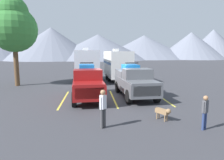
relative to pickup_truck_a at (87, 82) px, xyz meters
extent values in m
plane|color=#38383D|center=(1.86, 0.92, -1.20)|extent=(240.00, 240.00, 0.00)
cube|color=maroon|center=(0.01, -0.20, -0.26)|extent=(2.34, 5.52, 0.94)
cube|color=maroon|center=(0.14, -2.14, 0.25)|extent=(2.00, 1.63, 0.08)
cube|color=maroon|center=(0.04, -0.69, 0.59)|extent=(1.96, 1.52, 0.77)
cube|color=slate|center=(0.08, -1.25, 0.63)|extent=(1.76, 0.33, 0.57)
cube|color=maroon|center=(-0.08, 1.25, 0.47)|extent=(2.11, 2.61, 0.53)
cube|color=silver|center=(0.19, -2.87, -0.21)|extent=(1.69, 0.17, 0.66)
cylinder|color=black|center=(1.05, -1.97, -0.73)|extent=(0.34, 0.96, 0.94)
cylinder|color=black|center=(-0.78, -2.09, -0.73)|extent=(0.34, 0.96, 0.94)
cylinder|color=black|center=(0.81, 1.69, -0.73)|extent=(0.34, 0.96, 0.94)
cylinder|color=black|center=(-1.02, 1.57, -0.73)|extent=(0.34, 0.96, 0.94)
cube|color=blue|center=(-0.08, 1.25, 0.96)|extent=(1.19, 1.66, 0.45)
cylinder|color=black|center=(0.40, 0.74, 0.96)|extent=(0.21, 0.45, 0.44)
cylinder|color=black|center=(-0.49, 0.68, 0.96)|extent=(0.21, 0.45, 0.44)
cylinder|color=black|center=(0.33, 1.83, 0.96)|extent=(0.21, 0.45, 0.44)
cylinder|color=black|center=(-0.56, 1.77, 0.96)|extent=(0.21, 0.45, 0.44)
cube|color=black|center=(-0.05, 0.81, 1.34)|extent=(1.00, 0.14, 0.08)
cube|color=#595B60|center=(3.52, 0.25, -0.28)|extent=(2.43, 5.64, 0.91)
cube|color=#595B60|center=(3.65, -1.73, 0.22)|extent=(2.09, 1.67, 0.08)
cube|color=#595B60|center=(3.56, -0.24, 0.57)|extent=(2.04, 1.56, 0.78)
cube|color=slate|center=(3.59, -0.82, 0.61)|extent=(1.84, 0.34, 0.58)
cube|color=#595B60|center=(3.43, 1.74, 0.43)|extent=(2.20, 2.67, 0.50)
cube|color=silver|center=(3.70, -2.47, -0.23)|extent=(1.77, 0.18, 0.64)
cylinder|color=black|center=(4.60, -1.56, -0.74)|extent=(0.34, 0.95, 0.93)
cylinder|color=black|center=(2.69, -1.68, -0.74)|extent=(0.34, 0.95, 0.93)
cylinder|color=black|center=(4.35, 2.19, -0.74)|extent=(0.34, 0.95, 0.93)
cylinder|color=black|center=(2.45, 2.06, -0.74)|extent=(0.34, 0.95, 0.93)
cube|color=blue|center=(3.43, 1.74, 0.91)|extent=(1.25, 1.70, 0.45)
cylinder|color=black|center=(3.93, 1.21, 0.90)|extent=(0.21, 0.45, 0.44)
cylinder|color=black|center=(3.00, 1.15, 0.90)|extent=(0.21, 0.45, 0.44)
cylinder|color=black|center=(3.85, 2.33, 0.90)|extent=(0.21, 0.45, 0.44)
cylinder|color=black|center=(2.92, 2.27, 0.90)|extent=(0.21, 0.45, 0.44)
cube|color=black|center=(3.45, 1.28, 1.28)|extent=(1.04, 0.15, 0.08)
cube|color=gold|center=(-1.69, -0.03, -1.20)|extent=(0.12, 5.50, 0.01)
cube|color=gold|center=(1.86, -0.03, -1.20)|extent=(0.12, 5.50, 0.01)
cube|color=gold|center=(5.41, -0.03, -1.20)|extent=(0.12, 5.50, 0.01)
cube|color=silver|center=(-0.34, 8.32, 0.81)|extent=(2.89, 6.50, 2.97)
cube|color=brown|center=(-1.57, 8.24, 0.96)|extent=(0.44, 6.08, 0.24)
cube|color=silver|center=(-0.40, 9.27, 2.44)|extent=(0.65, 0.74, 0.30)
cube|color=#333333|center=(-0.08, 4.56, -0.88)|extent=(0.20, 1.21, 0.12)
cylinder|color=black|center=(0.84, 7.64, -0.82)|extent=(0.27, 0.77, 0.76)
cylinder|color=black|center=(-1.41, 7.48, -0.82)|extent=(0.27, 0.77, 0.76)
cylinder|color=black|center=(0.74, 9.16, -0.82)|extent=(0.27, 0.77, 0.76)
cylinder|color=black|center=(-1.52, 9.00, -0.82)|extent=(0.27, 0.77, 0.76)
cube|color=white|center=(3.22, 8.74, 0.76)|extent=(2.80, 6.20, 2.86)
cube|color=#4C6B99|center=(2.02, 8.66, 0.90)|extent=(0.42, 5.79, 0.24)
cube|color=silver|center=(3.16, 9.64, 2.34)|extent=(0.65, 0.74, 0.30)
cube|color=#333333|center=(3.47, 5.12, -0.88)|extent=(0.20, 1.21, 0.12)
cylinder|color=black|center=(4.37, 8.09, -0.82)|extent=(0.27, 0.77, 0.76)
cylinder|color=black|center=(2.18, 7.94, -0.82)|extent=(0.27, 0.77, 0.76)
cylinder|color=black|center=(4.27, 9.54, -0.82)|extent=(0.27, 0.77, 0.76)
cylinder|color=black|center=(2.08, 9.39, -0.82)|extent=(0.27, 0.77, 0.76)
cylinder|color=navy|center=(5.11, -6.40, -0.82)|extent=(0.11, 0.11, 0.77)
cylinder|color=navy|center=(5.25, -6.33, -0.82)|extent=(0.11, 0.11, 0.77)
cube|color=#4C4C51|center=(5.18, -6.36, -0.16)|extent=(0.28, 0.26, 0.54)
sphere|color=#9E704C|center=(5.18, -6.36, 0.22)|extent=(0.21, 0.21, 0.21)
cylinder|color=#4C4C51|center=(5.07, -6.42, -0.19)|extent=(0.09, 0.09, 0.49)
cylinder|color=#4C4C51|center=(5.29, -6.31, -0.19)|extent=(0.09, 0.09, 0.49)
cylinder|color=#3F3F42|center=(0.87, -5.65, -0.76)|extent=(0.13, 0.13, 0.88)
cylinder|color=#3F3F42|center=(0.75, -5.78, -0.76)|extent=(0.13, 0.13, 0.88)
cube|color=silver|center=(0.81, -5.72, -0.01)|extent=(0.32, 0.32, 0.62)
sphere|color=#9E704C|center=(0.81, -5.72, 0.42)|extent=(0.24, 0.24, 0.24)
cylinder|color=silver|center=(0.91, -5.62, -0.05)|extent=(0.10, 0.10, 0.56)
cylinder|color=silver|center=(0.71, -5.82, -0.05)|extent=(0.10, 0.10, 0.56)
cube|color=olive|center=(3.78, -4.95, -0.75)|extent=(0.59, 0.72, 0.22)
sphere|color=olive|center=(3.99, -5.27, -0.66)|extent=(0.25, 0.25, 0.25)
cylinder|color=olive|center=(3.57, -4.63, -0.71)|extent=(0.12, 0.16, 0.20)
cylinder|color=olive|center=(3.98, -5.11, -1.03)|extent=(0.06, 0.06, 0.34)
cylinder|color=olive|center=(3.84, -5.20, -1.03)|extent=(0.06, 0.06, 0.34)
cylinder|color=olive|center=(3.72, -4.70, -1.03)|extent=(0.06, 0.06, 0.34)
cylinder|color=olive|center=(3.58, -4.79, -1.03)|extent=(0.06, 0.06, 0.34)
cylinder|color=brown|center=(-7.08, 6.31, 1.00)|extent=(0.45, 0.45, 4.40)
sphere|color=#387F38|center=(-7.08, 6.31, 4.29)|extent=(4.39, 4.39, 4.39)
sphere|color=#387F38|center=(-7.14, 6.18, 5.83)|extent=(3.08, 3.08, 3.08)
cone|color=slate|center=(-16.25, 71.89, 5.32)|extent=(38.69, 38.69, 13.04)
cone|color=slate|center=(2.90, 72.19, 4.00)|extent=(42.18, 42.18, 10.40)
cone|color=slate|center=(24.99, 81.07, 4.24)|extent=(42.59, 42.59, 10.88)
cone|color=slate|center=(44.57, 73.69, 4.71)|extent=(30.19, 30.19, 11.83)
cone|color=slate|center=(55.84, 75.16, 5.48)|extent=(26.48, 26.48, 13.36)
camera|label=1|loc=(0.36, -14.38, 2.20)|focal=32.43mm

